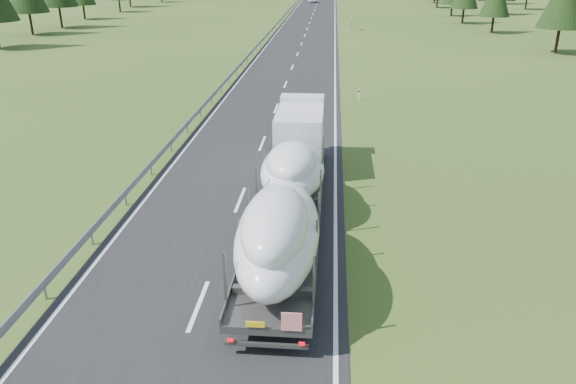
{
  "coord_description": "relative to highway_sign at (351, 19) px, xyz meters",
  "views": [
    {
      "loc": [
        4.23,
        -15.65,
        10.78
      ],
      "look_at": [
        2.6,
        5.44,
        1.98
      ],
      "focal_mm": 35.0,
      "sensor_mm": 36.0,
      "label": 1
    }
  ],
  "objects": [
    {
      "name": "ground",
      "position": [
        -7.2,
        -80.0,
        -1.81
      ],
      "size": [
        400.0,
        400.0,
        0.0
      ],
      "primitive_type": "plane",
      "color": "#334A18",
      "rests_on": "ground"
    },
    {
      "name": "road_surface",
      "position": [
        -7.2,
        20.0,
        -1.8
      ],
      "size": [
        10.0,
        400.0,
        0.02
      ],
      "primitive_type": "cube",
      "color": "black",
      "rests_on": "ground"
    },
    {
      "name": "guardrail",
      "position": [
        -12.5,
        19.94,
        -1.21
      ],
      "size": [
        0.1,
        400.0,
        0.76
      ],
      "color": "slate",
      "rests_on": "ground"
    },
    {
      "name": "highway_sign",
      "position": [
        0.0,
        0.0,
        0.0
      ],
      "size": [
        0.08,
        0.9,
        2.6
      ],
      "color": "slate",
      "rests_on": "ground"
    },
    {
      "name": "boat_truck",
      "position": [
        -4.6,
        -73.98,
        0.29
      ],
      "size": [
        2.88,
        19.27,
        3.93
      ],
      "color": "silver",
      "rests_on": "ground"
    },
    {
      "name": "distant_van",
      "position": [
        -8.55,
        61.62,
        -1.06
      ],
      "size": [
        2.93,
        5.56,
        1.49
      ],
      "primitive_type": "imported",
      "rotation": [
        0.0,
        0.0,
        0.09
      ],
      "color": "silver",
      "rests_on": "ground"
    }
  ]
}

